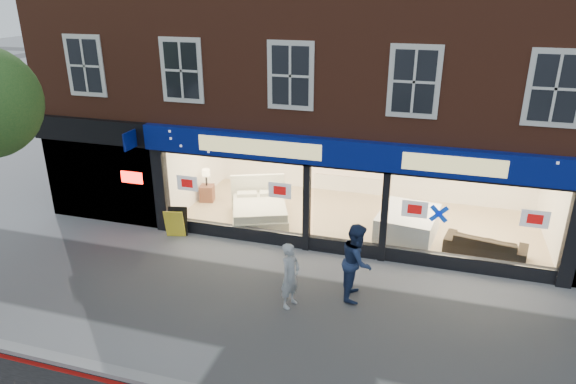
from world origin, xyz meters
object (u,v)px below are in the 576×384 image
at_px(display_bed, 259,210).
at_px(sofa, 485,245).
at_px(a_board, 176,223).
at_px(mattress_stack, 408,224).
at_px(pedestrian_grey, 290,275).
at_px(pedestrian_blue, 357,261).

relative_size(display_bed, sofa, 1.21).
relative_size(sofa, a_board, 2.37).
bearing_deg(sofa, display_bed, 7.13).
xyz_separation_m(display_bed, sofa, (6.60, -0.42, -0.02)).
relative_size(mattress_stack, a_board, 2.44).
bearing_deg(pedestrian_grey, sofa, -32.91).
distance_m(display_bed, sofa, 6.61).
bearing_deg(display_bed, pedestrian_blue, -64.66).
bearing_deg(a_board, display_bed, 26.29).
bearing_deg(sofa, pedestrian_grey, 50.33).
height_order(display_bed, sofa, display_bed).
distance_m(a_board, pedestrian_grey, 4.87).
bearing_deg(pedestrian_grey, display_bed, 46.17).
distance_m(pedestrian_grey, pedestrian_blue, 1.60).
bearing_deg(a_board, pedestrian_blue, -28.83).
height_order(a_board, pedestrian_blue, pedestrian_blue).
bearing_deg(pedestrian_blue, sofa, -51.70).
bearing_deg(a_board, mattress_stack, 2.32).
distance_m(display_bed, a_board, 2.58).
bearing_deg(sofa, pedestrian_blue, 53.66).
bearing_deg(display_bed, a_board, -163.51).
xyz_separation_m(mattress_stack, pedestrian_blue, (-0.92, -3.36, 0.45)).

